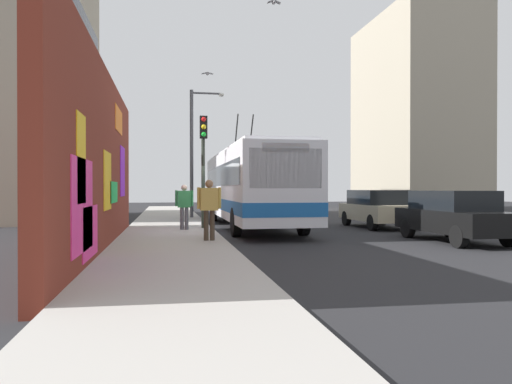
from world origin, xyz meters
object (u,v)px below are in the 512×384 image
parked_car_black (454,215)px  street_lamp (195,144)px  traffic_light (203,153)px  parked_car_champagne (377,208)px  city_bus (250,185)px  pedestrian_at_curb (209,204)px  pedestrian_midblock (184,203)px

parked_car_black → street_lamp: 14.05m
parked_car_black → street_lamp: bearing=31.9°
traffic_light → street_lamp: size_ratio=0.64×
parked_car_champagne → traffic_light: 7.70m
city_bus → pedestrian_at_curb: city_bus is taller
pedestrian_at_curb → parked_car_champagne: bearing=-55.7°
parked_car_black → traffic_light: bearing=57.4°
parked_car_black → pedestrian_midblock: size_ratio=2.68×
parked_car_champagne → pedestrian_at_curb: 9.08m
traffic_light → street_lamp: street_lamp is taller
parked_car_black → street_lamp: size_ratio=0.66×
pedestrian_at_curb → traffic_light: size_ratio=0.41×
parked_car_champagne → pedestrian_midblock: pedestrian_midblock is taller
parked_car_black → parked_car_champagne: size_ratio=1.04×
street_lamp → parked_car_black: bearing=-148.1°
city_bus → parked_car_black: bearing=-142.6°
traffic_light → pedestrian_midblock: bearing=123.4°
city_bus → parked_car_black: size_ratio=2.90×
city_bus → parked_car_champagne: size_ratio=3.02×
city_bus → traffic_light: city_bus is taller
pedestrian_at_curb → parked_car_black: bearing=-92.8°
pedestrian_midblock → traffic_light: 2.08m
parked_car_black → pedestrian_at_curb: 7.52m
parked_car_champagne → street_lamp: bearing=49.7°
parked_car_champagne → street_lamp: (6.14, 7.25, 3.10)m
parked_car_champagne → pedestrian_at_curb: size_ratio=2.41×
parked_car_champagne → pedestrian_midblock: size_ratio=2.57×
traffic_light → street_lamp: (6.93, -0.10, 0.94)m
pedestrian_at_curb → traffic_light: (4.33, -0.15, 1.81)m
pedestrian_midblock → street_lamp: (7.41, -0.83, 2.83)m
street_lamp → parked_car_champagne: bearing=-130.3°
city_bus → pedestrian_midblock: 3.93m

